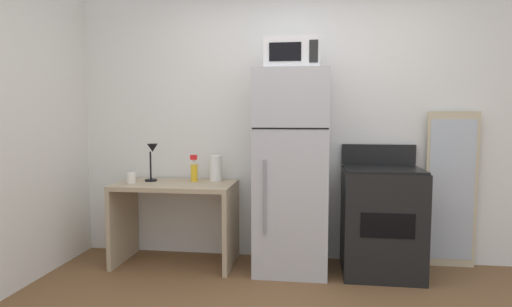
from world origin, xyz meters
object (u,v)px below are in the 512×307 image
(desk_lamp, at_px, (152,156))
(paper_towel_roll, at_px, (216,168))
(microwave, at_px, (292,55))
(leaning_mirror, at_px, (451,190))
(coffee_mug, at_px, (131,178))
(refrigerator, at_px, (292,172))
(spray_bottle, at_px, (194,171))
(desk, at_px, (176,208))
(oven_range, at_px, (381,220))

(desk_lamp, relative_size, paper_towel_roll, 1.47)
(microwave, height_order, leaning_mirror, microwave)
(desk_lamp, relative_size, microwave, 0.77)
(coffee_mug, relative_size, microwave, 0.21)
(refrigerator, bearing_deg, spray_bottle, 172.96)
(desk, bearing_deg, desk_lamp, 166.04)
(spray_bottle, xyz_separation_m, oven_range, (1.69, -0.11, -0.38))
(leaning_mirror, bearing_deg, microwave, -168.65)
(desk, height_order, desk_lamp, desk_lamp)
(desk_lamp, xyz_separation_m, leaning_mirror, (2.71, 0.20, -0.29))
(coffee_mug, xyz_separation_m, microwave, (1.45, 0.04, 1.08))
(spray_bottle, distance_m, oven_range, 1.73)
(desk_lamp, xyz_separation_m, coffee_mug, (-0.15, -0.12, -0.19))
(spray_bottle, relative_size, oven_range, 0.23)
(desk, relative_size, oven_range, 0.97)
(spray_bottle, distance_m, leaning_mirror, 2.33)
(spray_bottle, relative_size, refrigerator, 0.14)
(coffee_mug, bearing_deg, desk_lamp, 37.93)
(refrigerator, bearing_deg, desk, 179.82)
(desk_lamp, height_order, coffee_mug, desk_lamp)
(desk_lamp, bearing_deg, paper_towel_roll, 10.15)
(oven_range, relative_size, leaning_mirror, 0.79)
(paper_towel_roll, bearing_deg, desk, -154.03)
(coffee_mug, xyz_separation_m, leaning_mirror, (2.87, 0.32, -0.10))
(coffee_mug, distance_m, leaning_mirror, 2.89)
(spray_bottle, height_order, leaning_mirror, leaning_mirror)
(desk, distance_m, coffee_mug, 0.49)
(refrigerator, bearing_deg, oven_range, 0.53)
(refrigerator, bearing_deg, desk_lamp, 177.20)
(desk_lamp, height_order, spray_bottle, desk_lamp)
(microwave, bearing_deg, refrigerator, 90.33)
(leaning_mirror, bearing_deg, paper_towel_roll, -177.45)
(desk_lamp, relative_size, refrigerator, 0.20)
(desk_lamp, bearing_deg, oven_range, -1.56)
(desk, distance_m, microwave, 1.72)
(coffee_mug, relative_size, paper_towel_roll, 0.40)
(spray_bottle, xyz_separation_m, paper_towel_roll, (0.19, 0.05, 0.02))
(desk_lamp, height_order, paper_towel_roll, desk_lamp)
(oven_range, distance_m, leaning_mirror, 0.73)
(refrigerator, xyz_separation_m, microwave, (0.00, -0.02, 1.00))
(paper_towel_roll, relative_size, leaning_mirror, 0.17)
(desk, relative_size, refrigerator, 0.61)
(oven_range, bearing_deg, leaning_mirror, 21.82)
(desk, bearing_deg, paper_towel_roll, 25.97)
(refrigerator, bearing_deg, paper_towel_roll, 166.92)
(desk_lamp, distance_m, refrigerator, 1.31)
(oven_range, bearing_deg, microwave, -177.91)
(coffee_mug, bearing_deg, microwave, 1.41)
(spray_bottle, bearing_deg, paper_towel_roll, 15.90)
(desk_lamp, xyz_separation_m, refrigerator, (1.30, -0.06, -0.12))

